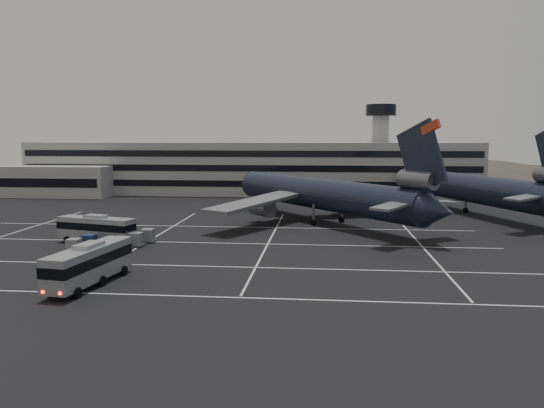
{
  "coord_description": "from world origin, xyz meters",
  "views": [
    {
      "loc": [
        19.88,
        -71.11,
        15.45
      ],
      "look_at": [
        11.94,
        10.84,
        5.0
      ],
      "focal_mm": 35.0,
      "sensor_mm": 36.0,
      "label": 1
    }
  ],
  "objects_px": {
    "tug_a": "(68,228)",
    "uld_cluster": "(115,240)",
    "bus_far": "(96,228)",
    "trijet_main": "(323,194)",
    "bus_near": "(89,262)"
  },
  "relations": [
    {
      "from": "bus_far",
      "to": "uld_cluster",
      "type": "bearing_deg",
      "value": -101.37
    },
    {
      "from": "tug_a",
      "to": "bus_near",
      "type": "bearing_deg",
      "value": -83.51
    },
    {
      "from": "tug_a",
      "to": "uld_cluster",
      "type": "relative_size",
      "value": 0.15
    },
    {
      "from": "trijet_main",
      "to": "uld_cluster",
      "type": "distance_m",
      "value": 37.97
    },
    {
      "from": "trijet_main",
      "to": "bus_near",
      "type": "relative_size",
      "value": 3.73
    },
    {
      "from": "trijet_main",
      "to": "bus_near",
      "type": "height_order",
      "value": "trijet_main"
    },
    {
      "from": "trijet_main",
      "to": "bus_far",
      "type": "xyz_separation_m",
      "value": [
        -32.76,
        -22.05,
        -2.94
      ]
    },
    {
      "from": "tug_a",
      "to": "uld_cluster",
      "type": "xyz_separation_m",
      "value": [
        12.04,
        -10.26,
        0.36
      ]
    },
    {
      "from": "tug_a",
      "to": "uld_cluster",
      "type": "distance_m",
      "value": 15.82
    },
    {
      "from": "trijet_main",
      "to": "tug_a",
      "type": "bearing_deg",
      "value": 159.7
    },
    {
      "from": "bus_near",
      "to": "bus_far",
      "type": "bearing_deg",
      "value": 120.3
    },
    {
      "from": "trijet_main",
      "to": "bus_far",
      "type": "bearing_deg",
      "value": 175.64
    },
    {
      "from": "trijet_main",
      "to": "bus_near",
      "type": "bearing_deg",
      "value": -157.54
    },
    {
      "from": "tug_a",
      "to": "uld_cluster",
      "type": "height_order",
      "value": "uld_cluster"
    },
    {
      "from": "bus_near",
      "to": "uld_cluster",
      "type": "height_order",
      "value": "bus_near"
    }
  ]
}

